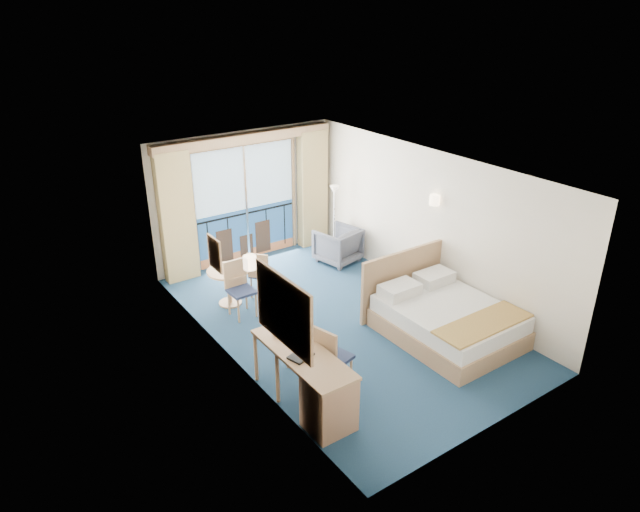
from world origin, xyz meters
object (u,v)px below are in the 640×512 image
(desk_chair, at_px, (329,355))
(round_table, at_px, (229,278))
(nightstand, at_px, (407,275))
(bed, at_px, (444,318))
(floor_lamp, at_px, (334,203))
(armchair, at_px, (338,245))
(desk, at_px, (323,393))
(table_chair_a, at_px, (260,272))
(table_chair_b, at_px, (239,285))

(desk_chair, bearing_deg, round_table, -14.90)
(nightstand, xyz_separation_m, desk_chair, (-3.00, -1.67, 0.31))
(nightstand, bearing_deg, desk_chair, -150.92)
(bed, height_order, floor_lamp, floor_lamp)
(armchair, relative_size, desk, 0.46)
(nightstand, bearing_deg, desk, -147.89)
(desk_chair, distance_m, table_chair_a, 3.00)
(nightstand, height_order, table_chair_a, table_chair_a)
(armchair, relative_size, round_table, 1.08)
(nightstand, distance_m, table_chair_b, 3.19)
(desk, height_order, desk_chair, desk_chair)
(floor_lamp, bearing_deg, bed, -97.39)
(floor_lamp, xyz_separation_m, table_chair_b, (-2.88, -1.19, -0.59))
(armchair, bearing_deg, nightstand, 88.66)
(nightstand, relative_size, table_chair_a, 0.60)
(bed, xyz_separation_m, armchair, (0.29, 3.30, 0.05))
(table_chair_a, bearing_deg, desk, 123.04)
(floor_lamp, distance_m, table_chair_a, 2.53)
(round_table, xyz_separation_m, table_chair_a, (0.58, -0.11, 0.01))
(table_chair_b, bearing_deg, desk, -98.96)
(desk, distance_m, desk_chair, 0.69)
(desk, bearing_deg, round_table, 82.91)
(bed, distance_m, table_chair_b, 3.49)
(desk_chair, bearing_deg, floor_lamp, -51.98)
(desk_chair, relative_size, table_chair_a, 1.13)
(table_chair_b, bearing_deg, armchair, 15.14)
(table_chair_b, bearing_deg, floor_lamp, 21.26)
(nightstand, relative_size, round_table, 0.74)
(desk_chair, bearing_deg, nightstand, -76.05)
(armchair, height_order, round_table, armchair)
(round_table, distance_m, table_chair_b, 0.43)
(table_chair_a, bearing_deg, nightstand, -158.05)
(floor_lamp, distance_m, round_table, 3.04)
(nightstand, relative_size, table_chair_b, 0.56)
(armchair, bearing_deg, floor_lamp, -127.35)
(bed, xyz_separation_m, desk, (-2.83, -0.61, 0.13))
(table_chair_a, distance_m, table_chair_b, 0.68)
(desk_chair, bearing_deg, desk, 122.60)
(floor_lamp, height_order, round_table, floor_lamp)
(desk_chair, xyz_separation_m, table_chair_b, (-0.02, 2.63, -0.02))
(armchair, bearing_deg, table_chair_a, 0.44)
(floor_lamp, xyz_separation_m, round_table, (-2.87, -0.76, -0.64))
(nightstand, xyz_separation_m, table_chair_b, (-3.03, 0.96, 0.28))
(table_chair_a, bearing_deg, round_table, 38.92)
(round_table, height_order, table_chair_a, table_chair_a)
(floor_lamp, height_order, table_chair_b, floor_lamp)
(bed, bearing_deg, floor_lamp, 82.61)
(nightstand, height_order, round_table, round_table)
(armchair, distance_m, desk, 5.01)
(nightstand, bearing_deg, table_chair_b, 162.47)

